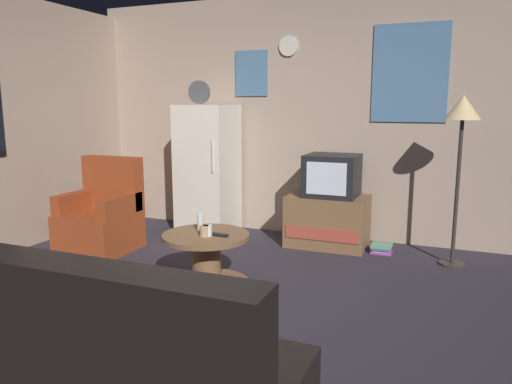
{
  "coord_description": "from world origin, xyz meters",
  "views": [
    {
      "loc": [
        1.68,
        -3.01,
        1.51
      ],
      "look_at": [
        0.08,
        0.9,
        0.75
      ],
      "focal_mm": 34.44,
      "sensor_mm": 36.0,
      "label": 1
    }
  ],
  "objects_px": {
    "coffee_table": "(206,261)",
    "mug_ceramic_tan": "(204,231)",
    "crt_tv": "(332,175)",
    "fridge": "(208,169)",
    "standing_lamp": "(462,121)",
    "couch": "(107,377)",
    "wine_glass": "(200,223)",
    "remote_control": "(219,235)",
    "armchair": "(102,218)",
    "mug_ceramic_white": "(207,230)",
    "book_stack": "(381,248)",
    "tv_stand": "(327,221)"
  },
  "relations": [
    {
      "from": "standing_lamp",
      "to": "crt_tv",
      "type": "bearing_deg",
      "value": 171.88
    },
    {
      "from": "crt_tv",
      "to": "mug_ceramic_white",
      "type": "distance_m",
      "value": 1.75
    },
    {
      "from": "mug_ceramic_white",
      "to": "couch",
      "type": "height_order",
      "value": "couch"
    },
    {
      "from": "coffee_table",
      "to": "book_stack",
      "type": "height_order",
      "value": "coffee_table"
    },
    {
      "from": "crt_tv",
      "to": "coffee_table",
      "type": "height_order",
      "value": "crt_tv"
    },
    {
      "from": "standing_lamp",
      "to": "couch",
      "type": "distance_m",
      "value": 3.69
    },
    {
      "from": "tv_stand",
      "to": "couch",
      "type": "xyz_separation_m",
      "value": [
        -0.14,
        -3.43,
        0.04
      ]
    },
    {
      "from": "mug_ceramic_white",
      "to": "remote_control",
      "type": "distance_m",
      "value": 0.1
    },
    {
      "from": "tv_stand",
      "to": "book_stack",
      "type": "height_order",
      "value": "tv_stand"
    },
    {
      "from": "fridge",
      "to": "couch",
      "type": "relative_size",
      "value": 1.04
    },
    {
      "from": "fridge",
      "to": "wine_glass",
      "type": "relative_size",
      "value": 11.8
    },
    {
      "from": "crt_tv",
      "to": "couch",
      "type": "bearing_deg",
      "value": -93.02
    },
    {
      "from": "mug_ceramic_tan",
      "to": "remote_control",
      "type": "height_order",
      "value": "mug_ceramic_tan"
    },
    {
      "from": "armchair",
      "to": "couch",
      "type": "bearing_deg",
      "value": -50.25
    },
    {
      "from": "fridge",
      "to": "armchair",
      "type": "xyz_separation_m",
      "value": [
        -0.7,
        -1.04,
        -0.42
      ]
    },
    {
      "from": "coffee_table",
      "to": "armchair",
      "type": "distance_m",
      "value": 1.62
    },
    {
      "from": "fridge",
      "to": "armchair",
      "type": "distance_m",
      "value": 1.32
    },
    {
      "from": "mug_ceramic_white",
      "to": "book_stack",
      "type": "distance_m",
      "value": 2.0
    },
    {
      "from": "coffee_table",
      "to": "standing_lamp",
      "type": "bearing_deg",
      "value": 36.32
    },
    {
      "from": "fridge",
      "to": "coffee_table",
      "type": "bearing_deg",
      "value": -62.94
    },
    {
      "from": "couch",
      "to": "coffee_table",
      "type": "bearing_deg",
      "value": 104.75
    },
    {
      "from": "coffee_table",
      "to": "wine_glass",
      "type": "xyz_separation_m",
      "value": [
        -0.08,
        0.05,
        0.3
      ]
    },
    {
      "from": "wine_glass",
      "to": "remote_control",
      "type": "xyz_separation_m",
      "value": [
        0.21,
        -0.07,
        -0.06
      ]
    },
    {
      "from": "fridge",
      "to": "wine_glass",
      "type": "distance_m",
      "value": 1.73
    },
    {
      "from": "armchair",
      "to": "crt_tv",
      "type": "bearing_deg",
      "value": 24.77
    },
    {
      "from": "standing_lamp",
      "to": "couch",
      "type": "xyz_separation_m",
      "value": [
        -1.41,
        -3.25,
        -1.05
      ]
    },
    {
      "from": "standing_lamp",
      "to": "book_stack",
      "type": "height_order",
      "value": "standing_lamp"
    },
    {
      "from": "mug_ceramic_white",
      "to": "armchair",
      "type": "xyz_separation_m",
      "value": [
        -1.56,
        0.6,
        -0.16
      ]
    },
    {
      "from": "fridge",
      "to": "coffee_table",
      "type": "xyz_separation_m",
      "value": [
        0.82,
        -1.6,
        -0.53
      ]
    },
    {
      "from": "wine_glass",
      "to": "armchair",
      "type": "height_order",
      "value": "armchair"
    },
    {
      "from": "crt_tv",
      "to": "wine_glass",
      "type": "relative_size",
      "value": 3.6
    },
    {
      "from": "wine_glass",
      "to": "tv_stand",
      "type": "bearing_deg",
      "value": 64.93
    },
    {
      "from": "tv_stand",
      "to": "armchair",
      "type": "relative_size",
      "value": 0.88
    },
    {
      "from": "couch",
      "to": "book_stack",
      "type": "relative_size",
      "value": 8.05
    },
    {
      "from": "remote_control",
      "to": "book_stack",
      "type": "bearing_deg",
      "value": 57.64
    },
    {
      "from": "book_stack",
      "to": "fridge",
      "type": "bearing_deg",
      "value": 177.34
    },
    {
      "from": "mug_ceramic_tan",
      "to": "couch",
      "type": "height_order",
      "value": "couch"
    },
    {
      "from": "fridge",
      "to": "remote_control",
      "type": "distance_m",
      "value": 1.9
    },
    {
      "from": "mug_ceramic_tan",
      "to": "armchair",
      "type": "xyz_separation_m",
      "value": [
        -1.55,
        0.63,
        -0.16
      ]
    },
    {
      "from": "book_stack",
      "to": "coffee_table",
      "type": "bearing_deg",
      "value": -129.09
    },
    {
      "from": "fridge",
      "to": "standing_lamp",
      "type": "distance_m",
      "value": 2.79
    },
    {
      "from": "armchair",
      "to": "mug_ceramic_tan",
      "type": "bearing_deg",
      "value": -22.16
    },
    {
      "from": "crt_tv",
      "to": "fridge",
      "type": "bearing_deg",
      "value": 178.87
    },
    {
      "from": "tv_stand",
      "to": "coffee_table",
      "type": "xyz_separation_m",
      "value": [
        -0.63,
        -1.57,
        -0.05
      ]
    },
    {
      "from": "coffee_table",
      "to": "mug_ceramic_tan",
      "type": "distance_m",
      "value": 0.28
    },
    {
      "from": "book_stack",
      "to": "armchair",
      "type": "bearing_deg",
      "value": -160.97
    },
    {
      "from": "standing_lamp",
      "to": "mug_ceramic_tan",
      "type": "height_order",
      "value": "standing_lamp"
    },
    {
      "from": "wine_glass",
      "to": "mug_ceramic_white",
      "type": "bearing_deg",
      "value": -39.78
    },
    {
      "from": "tv_stand",
      "to": "crt_tv",
      "type": "xyz_separation_m",
      "value": [
        0.04,
        -0.0,
        0.5
      ]
    },
    {
      "from": "book_stack",
      "to": "wine_glass",
      "type": "bearing_deg",
      "value": -131.76
    }
  ]
}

